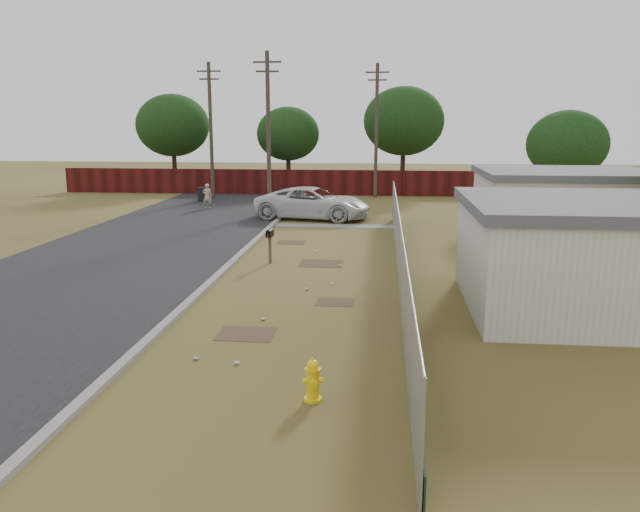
# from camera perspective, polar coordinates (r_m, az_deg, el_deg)

# --- Properties ---
(ground) EXTENTS (120.00, 120.00, 0.00)m
(ground) POSITION_cam_1_polar(r_m,az_deg,el_deg) (20.34, -1.55, -2.57)
(ground) COLOR olive
(ground) RESTS_ON ground
(street) EXTENTS (15.10, 60.00, 0.12)m
(street) POSITION_cam_1_polar(r_m,az_deg,el_deg) (29.53, -12.66, 1.83)
(street) COLOR black
(street) RESTS_ON ground
(chainlink_fence) EXTENTS (0.10, 27.06, 2.02)m
(chainlink_fence) POSITION_cam_1_polar(r_m,az_deg,el_deg) (21.00, 7.27, 0.05)
(chainlink_fence) COLOR #95989D
(chainlink_fence) RESTS_ON ground
(privacy_fence) EXTENTS (30.00, 0.12, 1.80)m
(privacy_fence) POSITION_cam_1_polar(r_m,az_deg,el_deg) (45.51, -5.09, 6.76)
(privacy_fence) COLOR #49100F
(privacy_fence) RESTS_ON ground
(utility_poles) EXTENTS (12.60, 8.24, 9.00)m
(utility_poles) POSITION_cam_1_polar(r_m,az_deg,el_deg) (40.64, -3.06, 11.50)
(utility_poles) COLOR #4A3E31
(utility_poles) RESTS_ON ground
(houses) EXTENTS (9.30, 17.24, 3.10)m
(houses) POSITION_cam_1_polar(r_m,az_deg,el_deg) (24.02, 23.10, 2.55)
(houses) COLOR beige
(houses) RESTS_ON ground
(horizon_trees) EXTENTS (33.32, 31.94, 7.78)m
(horizon_trees) POSITION_cam_1_polar(r_m,az_deg,el_deg) (43.10, 3.59, 11.45)
(horizon_trees) COLOR #342417
(horizon_trees) RESTS_ON ground
(fire_hydrant) EXTENTS (0.41, 0.42, 0.86)m
(fire_hydrant) POSITION_cam_1_polar(r_m,az_deg,el_deg) (11.97, -0.66, -11.35)
(fire_hydrant) COLOR yellow
(fire_hydrant) RESTS_ON ground
(mailbox) EXTENTS (0.23, 0.56, 1.30)m
(mailbox) POSITION_cam_1_polar(r_m,az_deg,el_deg) (23.13, -4.61, 1.81)
(mailbox) COLOR brown
(mailbox) RESTS_ON ground
(pickup_truck) EXTENTS (6.56, 3.88, 1.71)m
(pickup_truck) POSITION_cam_1_polar(r_m,az_deg,el_deg) (33.87, -0.64, 4.87)
(pickup_truck) COLOR silver
(pickup_truck) RESTS_ON ground
(pedestrian) EXTENTS (0.58, 0.40, 1.54)m
(pedestrian) POSITION_cam_1_polar(r_m,az_deg,el_deg) (38.31, -10.26, 5.40)
(pedestrian) COLOR tan
(pedestrian) RESTS_ON ground
(trash_bin) EXTENTS (0.64, 0.70, 0.92)m
(trash_bin) POSITION_cam_1_polar(r_m,az_deg,el_deg) (42.15, -10.65, 5.58)
(trash_bin) COLOR black
(trash_bin) RESTS_ON ground
(scattered_litter) EXTENTS (2.69, 12.13, 0.07)m
(scattered_litter) POSITION_cam_1_polar(r_m,az_deg,el_deg) (18.87, -2.40, -3.63)
(scattered_litter) COLOR silver
(scattered_litter) RESTS_ON ground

